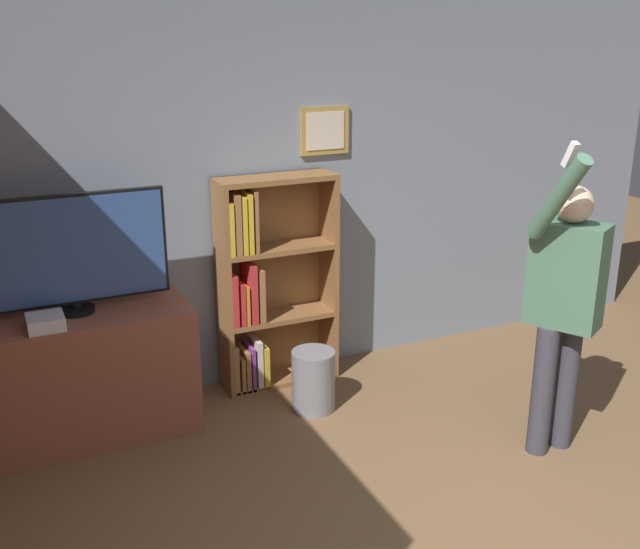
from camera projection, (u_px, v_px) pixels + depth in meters
wall_back at (285, 191)px, 5.25m from camera, size 6.58×0.09×2.70m
tv_ledge at (85, 376)px, 4.60m from camera, size 1.32×0.55×0.81m
television at (70, 253)px, 4.39m from camera, size 1.14×0.22×0.73m
game_console at (46, 322)px, 4.26m from camera, size 0.20×0.20×0.08m
bookshelf at (265, 287)px, 5.19m from camera, size 0.83×0.28×1.50m
person at (565, 297)px, 4.27m from camera, size 0.55×0.54×1.91m
waste_bin at (313, 380)px, 4.98m from camera, size 0.29×0.29×0.42m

